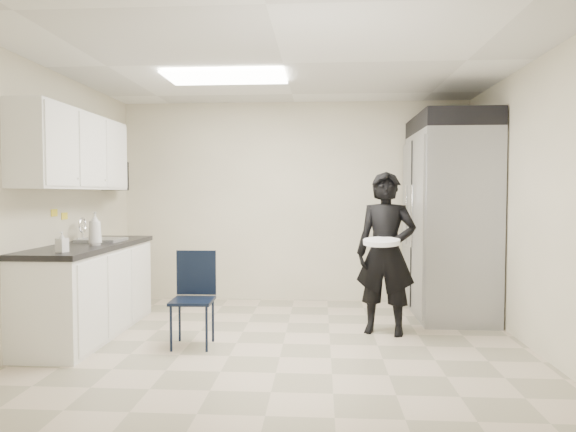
# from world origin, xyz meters

# --- Properties ---
(floor) EXTENTS (4.50, 4.50, 0.00)m
(floor) POSITION_xyz_m (0.00, 0.00, 0.00)
(floor) COLOR #BBAA93
(floor) RESTS_ON ground
(ceiling) EXTENTS (4.50, 4.50, 0.00)m
(ceiling) POSITION_xyz_m (0.00, 0.00, 2.60)
(ceiling) COLOR silver
(ceiling) RESTS_ON back_wall
(back_wall) EXTENTS (4.50, 0.00, 4.50)m
(back_wall) POSITION_xyz_m (0.00, 2.00, 1.30)
(back_wall) COLOR beige
(back_wall) RESTS_ON floor
(left_wall) EXTENTS (0.00, 4.00, 4.00)m
(left_wall) POSITION_xyz_m (-2.25, 0.00, 1.30)
(left_wall) COLOR beige
(left_wall) RESTS_ON floor
(right_wall) EXTENTS (0.00, 4.00, 4.00)m
(right_wall) POSITION_xyz_m (2.25, 0.00, 1.30)
(right_wall) COLOR beige
(right_wall) RESTS_ON floor
(ceiling_panel) EXTENTS (1.20, 0.60, 0.02)m
(ceiling_panel) POSITION_xyz_m (-0.60, 0.40, 2.57)
(ceiling_panel) COLOR white
(ceiling_panel) RESTS_ON ceiling
(lower_counter) EXTENTS (0.60, 1.90, 0.86)m
(lower_counter) POSITION_xyz_m (-1.95, 0.20, 0.43)
(lower_counter) COLOR silver
(lower_counter) RESTS_ON floor
(countertop) EXTENTS (0.64, 1.95, 0.05)m
(countertop) POSITION_xyz_m (-1.95, 0.20, 0.89)
(countertop) COLOR black
(countertop) RESTS_ON lower_counter
(sink) EXTENTS (0.42, 0.40, 0.14)m
(sink) POSITION_xyz_m (-1.93, 0.45, 0.87)
(sink) COLOR gray
(sink) RESTS_ON countertop
(faucet) EXTENTS (0.02, 0.02, 0.24)m
(faucet) POSITION_xyz_m (-2.13, 0.45, 1.02)
(faucet) COLOR silver
(faucet) RESTS_ON countertop
(upper_cabinets) EXTENTS (0.35, 1.80, 0.75)m
(upper_cabinets) POSITION_xyz_m (-2.08, 0.20, 1.83)
(upper_cabinets) COLOR silver
(upper_cabinets) RESTS_ON left_wall
(towel_dispenser) EXTENTS (0.22, 0.30, 0.35)m
(towel_dispenser) POSITION_xyz_m (-2.14, 1.35, 1.62)
(towel_dispenser) COLOR black
(towel_dispenser) RESTS_ON left_wall
(notice_sticker_left) EXTENTS (0.00, 0.12, 0.07)m
(notice_sticker_left) POSITION_xyz_m (-2.24, 0.10, 1.22)
(notice_sticker_left) COLOR yellow
(notice_sticker_left) RESTS_ON left_wall
(notice_sticker_right) EXTENTS (0.00, 0.12, 0.07)m
(notice_sticker_right) POSITION_xyz_m (-2.24, 0.30, 1.18)
(notice_sticker_right) COLOR yellow
(notice_sticker_right) RESTS_ON left_wall
(commercial_fridge) EXTENTS (0.80, 1.35, 2.10)m
(commercial_fridge) POSITION_xyz_m (1.83, 1.27, 1.05)
(commercial_fridge) COLOR gray
(commercial_fridge) RESTS_ON floor
(fridge_compressor) EXTENTS (0.80, 1.35, 0.20)m
(fridge_compressor) POSITION_xyz_m (1.83, 1.27, 2.20)
(fridge_compressor) COLOR black
(fridge_compressor) RESTS_ON commercial_fridge
(folding_chair) EXTENTS (0.39, 0.39, 0.84)m
(folding_chair) POSITION_xyz_m (-0.83, -0.13, 0.42)
(folding_chair) COLOR black
(folding_chair) RESTS_ON floor
(man_tuxedo) EXTENTS (0.68, 0.55, 1.62)m
(man_tuxedo) POSITION_xyz_m (1.00, 0.42, 0.81)
(man_tuxedo) COLOR black
(man_tuxedo) RESTS_ON floor
(bucket_lid) EXTENTS (0.43, 0.43, 0.04)m
(bucket_lid) POSITION_xyz_m (0.93, 0.18, 0.95)
(bucket_lid) COLOR silver
(bucket_lid) RESTS_ON man_tuxedo
(soap_bottle_a) EXTENTS (0.17, 0.17, 0.32)m
(soap_bottle_a) POSITION_xyz_m (-1.82, 0.05, 1.07)
(soap_bottle_a) COLOR white
(soap_bottle_a) RESTS_ON countertop
(soap_bottle_b) EXTENTS (0.10, 0.10, 0.18)m
(soap_bottle_b) POSITION_xyz_m (-1.85, -0.53, 1.00)
(soap_bottle_b) COLOR silver
(soap_bottle_b) RESTS_ON countertop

